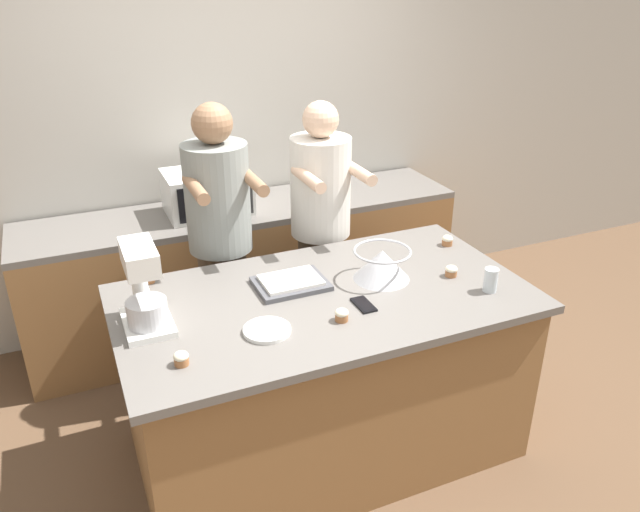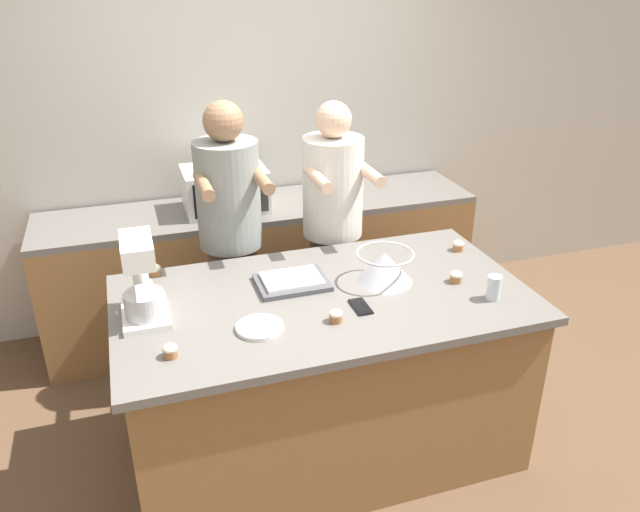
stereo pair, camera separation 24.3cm
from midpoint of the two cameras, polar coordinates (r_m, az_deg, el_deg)
ground_plane at (r=3.44m, az=2.40°, el=-16.87°), size 16.00×16.00×0.00m
back_wall at (r=4.22m, az=-5.11°, el=12.11°), size 10.00×0.06×2.70m
island_counter at (r=3.16m, az=2.55°, el=-10.79°), size 1.92×1.05×0.90m
back_counter at (r=4.20m, az=-3.53°, el=-1.02°), size 2.80×0.60×0.89m
person_left at (r=3.47m, az=-6.10°, el=0.91°), size 0.36×0.51×1.68m
person_right at (r=3.63m, az=3.07°, el=1.79°), size 0.35×0.51×1.64m
stand_mixer at (r=2.73m, az=-13.58°, el=-2.52°), size 0.20×0.30×0.38m
mixing_bowl at (r=3.03m, az=8.21°, el=-0.97°), size 0.28×0.28×0.15m
baking_tray at (r=2.99m, az=-0.26°, el=-2.39°), size 0.34×0.26×0.04m
microwave_oven at (r=3.93m, az=-6.94°, el=6.09°), size 0.51×0.37×0.26m
cell_phone at (r=2.83m, az=6.21°, el=-4.67°), size 0.07×0.14×0.01m
drinking_glass at (r=3.00m, az=17.88°, el=-2.82°), size 0.07×0.07×0.12m
small_plate at (r=2.66m, az=-2.93°, el=-6.60°), size 0.20×0.20×0.02m
cupcake_0 at (r=3.02m, az=-13.35°, el=-2.68°), size 0.06×0.06×0.06m
cupcake_1 at (r=3.16m, az=-12.78°, el=-1.27°), size 0.06×0.06×0.06m
cupcake_2 at (r=2.70m, az=4.03°, el=-5.53°), size 0.06×0.06×0.06m
cupcake_3 at (r=3.45m, az=14.50°, el=0.91°), size 0.06×0.06×0.06m
cupcake_4 at (r=2.52m, az=-10.84°, el=-8.56°), size 0.06×0.06×0.06m
cupcake_5 at (r=3.12m, az=14.52°, el=-1.88°), size 0.06×0.06×0.06m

